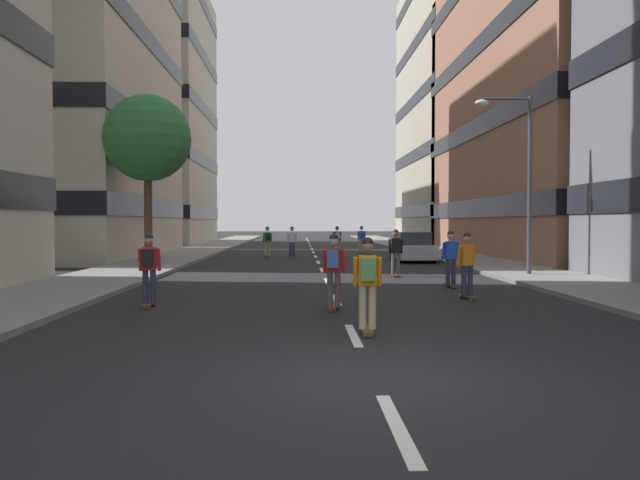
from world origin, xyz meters
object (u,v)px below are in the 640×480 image
skater_3 (337,239)px  skater_7 (467,262)px  skater_5 (451,256)px  skater_6 (362,238)px  street_tree_near (148,139)px  skater_4 (292,241)px  parked_car_near (412,248)px  skater_0 (149,265)px  streetlamp_right (520,165)px  skater_2 (396,250)px  skater_9 (368,279)px  skater_1 (268,240)px  skater_8 (334,266)px

skater_3 → skater_7: (2.11, -21.38, -0.03)m
skater_5 → skater_6: size_ratio=1.00×
street_tree_near → skater_7: (11.32, -12.15, -4.83)m
skater_6 → skater_4: bearing=-130.3°
parked_car_near → skater_0: 19.25m
streetlamp_right → skater_0: streetlamp_right is taller
streetlamp_right → skater_4: streetlamp_right is taller
skater_2 → skater_7: size_ratio=1.00×
skater_5 → skater_9: same height
skater_5 → skater_7: same height
skater_4 → skater_7: 19.31m
street_tree_near → skater_3: street_tree_near is taller
skater_1 → skater_7: bearing=-71.9°
street_tree_near → skater_1: street_tree_near is taller
streetlamp_right → skater_9: (-6.85, -11.16, -3.12)m
streetlamp_right → skater_2: streetlamp_right is taller
skater_2 → skater_3: same height
skater_3 → skater_6: bearing=56.0°
skater_2 → skater_0: bearing=-132.4°
parked_car_near → skater_8: 18.07m
streetlamp_right → skater_5: (-3.37, -3.31, -3.15)m
skater_5 → skater_6: 21.12m
skater_2 → skater_8: same height
skater_7 → skater_9: 5.92m
skater_2 → skater_3: 14.78m
skater_6 → skater_3: bearing=-124.0°
skater_0 → skater_2: bearing=47.6°
street_tree_near → skater_4: size_ratio=4.32×
skater_6 → skater_0: bearing=-107.0°
skater_1 → streetlamp_right: bearing=-52.5°
skater_3 → skater_9: size_ratio=1.00×
skater_1 → skater_5: (6.53, -16.21, -0.03)m
street_tree_near → parked_car_near: bearing=14.7°
skater_4 → parked_car_near: bearing=-27.0°
parked_car_near → skater_1: bearing=154.9°
skater_2 → skater_8: size_ratio=1.00×
skater_0 → skater_1: bearing=84.9°
skater_4 → skater_6: (4.49, 5.30, 0.00)m
skater_0 → street_tree_near: bearing=103.6°
skater_2 → skater_9: size_ratio=1.00×
parked_car_near → skater_0: skater_0 is taller
streetlamp_right → skater_9: 13.46m
skater_3 → skater_7: same height
skater_0 → skater_7: same height
skater_4 → skater_7: bearing=-75.5°
skater_0 → skater_6: same height
skater_7 → skater_4: bearing=104.5°
streetlamp_right → skater_9: bearing=-121.6°
parked_car_near → skater_8: skater_8 is taller
street_tree_near → streetlamp_right: bearing=-21.7°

